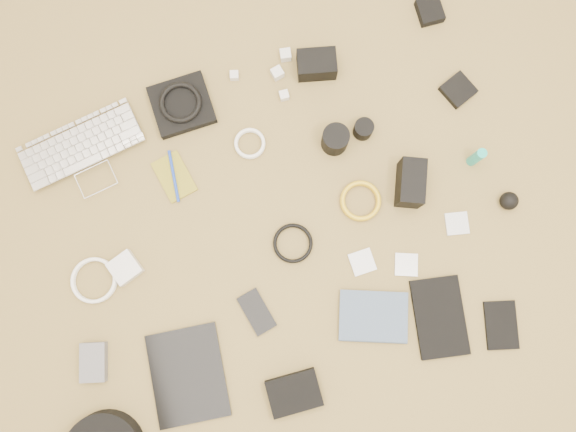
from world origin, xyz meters
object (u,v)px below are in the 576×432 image
object	(u,v)px
laptop	(89,161)
dslr_camera	(317,65)
paperback	(373,342)
phone	(257,312)
tablet	(188,375)

from	to	relation	value
laptop	dslr_camera	bearing A→B (deg)	-2.81
dslr_camera	paperback	bearing A→B (deg)	-83.61
dslr_camera	phone	bearing A→B (deg)	-107.78
phone	paperback	xyz separation A→B (m)	(0.29, -0.19, 0.00)
tablet	paperback	bearing A→B (deg)	-1.65
tablet	phone	world-z (taller)	tablet
laptop	dslr_camera	world-z (taller)	dslr_camera
phone	paperback	size ratio (longest dim) A/B	0.64
laptop	dslr_camera	distance (m)	0.75
phone	paperback	distance (m)	0.35
laptop	paperback	distance (m)	1.00
paperback	laptop	bearing A→B (deg)	60.10
dslr_camera	paperback	xyz separation A→B (m)	(-0.12, -0.83, -0.02)
tablet	phone	distance (m)	0.26
phone	tablet	bearing A→B (deg)	-167.82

